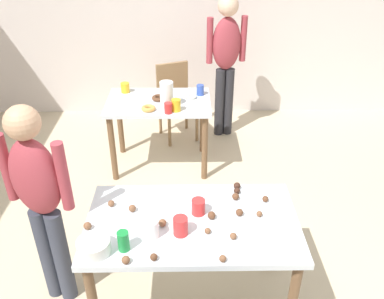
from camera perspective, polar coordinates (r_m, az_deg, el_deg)
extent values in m
cube|color=silver|center=(5.19, 1.08, 18.79)|extent=(6.40, 0.10, 2.60)
cube|color=silver|center=(2.53, 0.04, -10.30)|extent=(1.31, 0.74, 0.04)
cylinder|color=brown|center=(3.06, -11.44, -11.65)|extent=(0.06, 0.06, 0.71)
cylinder|color=brown|center=(3.08, 11.28, -11.43)|extent=(0.06, 0.06, 0.71)
cube|color=silver|center=(4.06, -4.73, 6.63)|extent=(1.03, 0.65, 0.04)
cylinder|color=brown|center=(4.06, -11.12, 0.09)|extent=(0.06, 0.06, 0.71)
cylinder|color=brown|center=(3.99, 1.80, 0.19)|extent=(0.06, 0.06, 0.71)
cylinder|color=brown|center=(4.52, -10.09, 3.58)|extent=(0.06, 0.06, 0.71)
cylinder|color=brown|center=(4.46, 1.51, 3.71)|extent=(0.06, 0.06, 0.71)
cube|color=olive|center=(4.73, -1.99, 6.39)|extent=(0.52, 0.52, 0.04)
cube|color=olive|center=(4.80, -2.80, 9.72)|extent=(0.37, 0.17, 0.42)
cylinder|color=olive|center=(4.74, 0.70, 3.45)|extent=(0.04, 0.04, 0.41)
cylinder|color=olive|center=(4.64, -3.18, 2.71)|extent=(0.04, 0.04, 0.41)
cylinder|color=olive|center=(5.02, -0.80, 5.12)|extent=(0.04, 0.04, 0.41)
cylinder|color=olive|center=(4.92, -4.50, 4.45)|extent=(0.04, 0.04, 0.41)
cylinder|color=#383D4C|center=(3.01, -19.72, -13.67)|extent=(0.11, 0.11, 0.75)
cylinder|color=#383D4C|center=(2.95, -17.87, -14.20)|extent=(0.11, 0.11, 0.75)
ellipsoid|color=#9E3842|center=(2.59, -21.18, -3.72)|extent=(0.36, 0.28, 0.53)
sphere|color=tan|center=(2.41, -22.81, 3.51)|extent=(0.20, 0.20, 0.20)
cylinder|color=#9E3842|center=(2.67, -24.70, -2.33)|extent=(0.09, 0.09, 0.45)
cylinder|color=#9E3842|center=(2.47, -17.70, -3.68)|extent=(0.09, 0.09, 0.45)
cylinder|color=#28282D|center=(4.85, 5.15, 6.67)|extent=(0.11, 0.11, 0.82)
cylinder|color=#28282D|center=(4.82, 3.88, 6.58)|extent=(0.11, 0.11, 0.82)
ellipsoid|color=#9E3842|center=(4.59, 4.89, 14.62)|extent=(0.35, 0.26, 0.58)
sphere|color=beige|center=(4.49, 5.12, 19.54)|extent=(0.22, 0.22, 0.22)
cylinder|color=#9E3842|center=(4.63, 7.25, 15.21)|extent=(0.08, 0.08, 0.49)
cylinder|color=#9E3842|center=(4.53, 2.52, 15.05)|extent=(0.08, 0.08, 0.49)
cylinder|color=white|center=(2.36, -13.67, -13.13)|extent=(0.19, 0.19, 0.08)
cylinder|color=#198438|center=(2.33, -9.64, -12.59)|extent=(0.07, 0.07, 0.12)
cube|color=silver|center=(2.41, 8.62, -12.56)|extent=(0.17, 0.02, 0.01)
cylinder|color=red|center=(2.39, -1.63, -10.73)|extent=(0.09, 0.09, 0.12)
cylinder|color=white|center=(2.39, -5.67, -11.06)|extent=(0.08, 0.08, 0.12)
cylinder|color=red|center=(2.54, 0.90, -8.07)|extent=(0.09, 0.09, 0.10)
sphere|color=#3D2319|center=(2.73, 6.35, -5.78)|extent=(0.04, 0.04, 0.04)
sphere|color=brown|center=(2.66, -11.33, -7.46)|extent=(0.04, 0.04, 0.04)
sphere|color=brown|center=(2.57, 9.47, -8.93)|extent=(0.04, 0.04, 0.04)
sphere|color=#3D2319|center=(2.78, 6.36, -5.11)|extent=(0.05, 0.05, 0.05)
sphere|color=brown|center=(2.42, 2.22, -11.38)|extent=(0.04, 0.04, 0.04)
sphere|color=brown|center=(2.69, 10.30, -6.86)|extent=(0.04, 0.04, 0.04)
sphere|color=brown|center=(2.27, 4.35, -15.08)|extent=(0.04, 0.04, 0.04)
sphere|color=brown|center=(2.28, -9.31, -15.11)|extent=(0.05, 0.05, 0.05)
sphere|color=brown|center=(2.56, 6.70, -8.79)|extent=(0.05, 0.05, 0.05)
sphere|color=brown|center=(2.40, 5.83, -12.04)|extent=(0.04, 0.04, 0.04)
sphere|color=brown|center=(2.28, -5.41, -14.85)|extent=(0.04, 0.04, 0.04)
sphere|color=brown|center=(2.52, -14.51, -10.38)|extent=(0.05, 0.05, 0.05)
sphere|color=brown|center=(2.47, -4.18, -10.26)|extent=(0.05, 0.05, 0.05)
sphere|color=brown|center=(2.52, 2.77, -9.25)|extent=(0.05, 0.05, 0.05)
sphere|color=brown|center=(2.60, -8.42, -8.19)|extent=(0.05, 0.05, 0.05)
sphere|color=brown|center=(2.68, 6.16, -6.59)|extent=(0.05, 0.05, 0.05)
cylinder|color=white|center=(3.87, -3.59, 7.76)|extent=(0.13, 0.13, 0.25)
cylinder|color=#3351B2|center=(4.15, 1.16, 8.38)|extent=(0.07, 0.07, 0.11)
cylinder|color=red|center=(3.77, -3.37, 5.85)|extent=(0.07, 0.07, 0.10)
cylinder|color=yellow|center=(4.27, -9.40, 8.60)|extent=(0.09, 0.09, 0.10)
cylinder|color=yellow|center=(3.80, -2.26, 6.26)|extent=(0.09, 0.09, 0.12)
torus|color=brown|center=(4.06, -4.71, 7.25)|extent=(0.14, 0.14, 0.04)
torus|color=white|center=(4.09, -0.20, 7.50)|extent=(0.12, 0.12, 0.04)
torus|color=gold|center=(3.85, -6.16, 5.80)|extent=(0.13, 0.13, 0.04)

